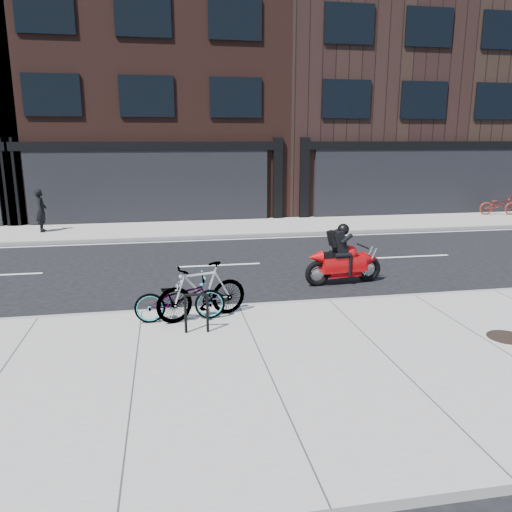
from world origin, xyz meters
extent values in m
plane|color=black|center=(0.00, 0.00, 0.00)|extent=(120.00, 120.00, 0.00)
cube|color=gray|center=(0.00, -5.00, 0.07)|extent=(60.00, 6.00, 0.13)
cube|color=gray|center=(0.00, 7.75, 0.07)|extent=(60.00, 3.50, 0.13)
cube|color=black|center=(-2.00, 14.50, 7.25)|extent=(12.00, 10.00, 14.50)
cube|color=black|center=(10.00, 14.50, 6.25)|extent=(12.00, 10.00, 12.50)
cylinder|color=black|center=(-1.16, -3.29, 0.49)|extent=(0.05, 0.05, 0.72)
cylinder|color=black|center=(-0.77, -3.32, 0.49)|extent=(0.05, 0.05, 0.72)
cylinder|color=black|center=(-0.96, -3.31, 0.85)|extent=(0.40, 0.08, 0.05)
imported|color=gray|center=(-1.24, -2.64, 0.58)|extent=(1.75, 0.66, 0.91)
imported|color=gray|center=(-0.81, -2.60, 0.68)|extent=(1.92, 1.07, 1.11)
torus|color=black|center=(3.59, -0.32, 0.32)|extent=(0.67, 0.21, 0.65)
torus|color=black|center=(2.19, -0.47, 0.32)|extent=(0.67, 0.21, 0.65)
cube|color=#A9070A|center=(2.88, -0.39, 0.52)|extent=(1.22, 0.50, 0.38)
cone|color=#A9070A|center=(3.63, -0.31, 0.58)|extent=(0.49, 0.48, 0.44)
sphere|color=#A9070A|center=(3.03, -0.38, 0.77)|extent=(0.40, 0.40, 0.40)
cube|color=black|center=(2.58, -0.42, 0.75)|extent=(0.57, 0.33, 0.12)
cylinder|color=silver|center=(2.32, -0.27, 0.30)|extent=(0.55, 0.15, 0.09)
cube|color=black|center=(2.72, -0.41, 1.09)|extent=(0.42, 0.40, 0.58)
cube|color=black|center=(2.56, -0.43, 1.17)|extent=(0.26, 0.32, 0.40)
sphere|color=black|center=(2.84, -0.40, 1.39)|extent=(0.29, 0.29, 0.29)
imported|color=black|center=(-6.03, 7.80, 0.93)|extent=(0.44, 0.62, 1.60)
imported|color=maroon|center=(13.61, 8.53, 0.58)|extent=(1.81, 0.93, 0.91)
cylinder|color=black|center=(4.42, -4.54, 0.14)|extent=(0.87, 0.87, 0.02)
camera|label=1|loc=(-1.43, -11.88, 3.58)|focal=35.00mm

